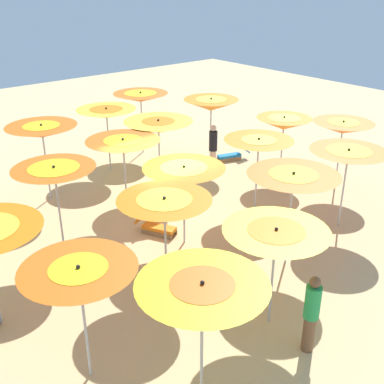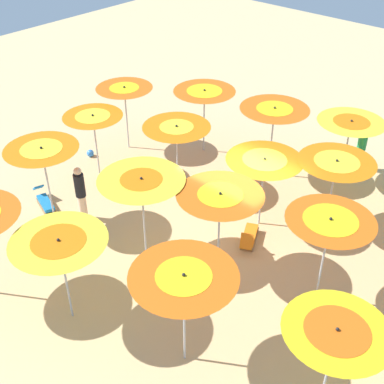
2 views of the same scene
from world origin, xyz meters
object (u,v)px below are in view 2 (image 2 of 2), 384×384
(beach_umbrella_13, at_px, (336,166))
(beach_umbrella_15, at_px, (125,93))
(beach_umbrella_1, at_px, (59,246))
(beach_umbrella_12, at_px, (264,165))
(lounger_0, at_px, (45,201))
(beach_umbrella_2, at_px, (184,283))
(beachgoer_1, at_px, (81,193))
(beach_umbrella_11, at_px, (177,132))
(beach_umbrella_6, at_px, (142,185))
(beach_umbrella_8, at_px, (329,226))
(beach_umbrella_5, at_px, (42,155))
(lounger_3, at_px, (249,236))
(beach_umbrella_16, at_px, (204,96))
(beachgoer_0, at_px, (361,147))
(beach_umbrella_3, at_px, (335,338))
(beach_umbrella_7, at_px, (220,201))
(beach_umbrella_17, at_px, (274,113))
(beach_ball, at_px, (90,153))
(beach_umbrella_10, at_px, (93,122))
(beach_umbrella_18, at_px, (350,127))

(beach_umbrella_13, relative_size, beach_umbrella_15, 0.95)
(beach_umbrella_1, height_order, beach_umbrella_15, beach_umbrella_15)
(beach_umbrella_12, height_order, lounger_0, beach_umbrella_12)
(beach_umbrella_2, bearing_deg, beachgoer_1, 73.33)
(beach_umbrella_13, height_order, lounger_0, beach_umbrella_13)
(beach_umbrella_11, bearing_deg, beach_umbrella_6, -152.14)
(beach_umbrella_11, bearing_deg, beach_umbrella_1, -161.94)
(beach_umbrella_1, height_order, beach_umbrella_8, beach_umbrella_8)
(beach_umbrella_2, height_order, beach_umbrella_12, beach_umbrella_2)
(beach_umbrella_2, relative_size, beach_umbrella_5, 0.98)
(beach_umbrella_12, bearing_deg, lounger_0, 124.34)
(beach_umbrella_5, xyz_separation_m, lounger_3, (3.08, -4.81, -2.09))
(beach_umbrella_16, distance_m, beachgoer_1, 5.56)
(beach_umbrella_11, distance_m, beachgoer_0, 6.33)
(beach_umbrella_6, xyz_separation_m, lounger_0, (-0.55, 3.89, -2.04))
(beach_umbrella_11, relative_size, beachgoer_1, 1.29)
(beach_umbrella_3, bearing_deg, beach_umbrella_8, 32.31)
(beach_umbrella_13, height_order, lounger_3, beach_umbrella_13)
(beach_umbrella_5, bearing_deg, beach_umbrella_7, -71.20)
(beach_umbrella_12, distance_m, beach_umbrella_17, 2.77)
(beach_umbrella_1, distance_m, beach_ball, 7.72)
(beach_umbrella_5, xyz_separation_m, beach_ball, (3.12, 2.22, -2.17))
(beachgoer_0, bearing_deg, beach_umbrella_8, -177.28)
(beach_ball, bearing_deg, beach_umbrella_1, -132.18)
(beach_umbrella_13, bearing_deg, lounger_3, 149.53)
(lounger_3, bearing_deg, beach_umbrella_15, 51.29)
(beach_umbrella_15, height_order, lounger_3, beach_umbrella_15)
(beach_umbrella_8, relative_size, beach_umbrella_16, 1.05)
(beach_umbrella_17, xyz_separation_m, beachgoer_1, (-5.69, 2.68, -1.33))
(beach_umbrella_5, bearing_deg, beach_umbrella_1, -119.67)
(beach_umbrella_12, height_order, beach_umbrella_15, beach_umbrella_15)
(beachgoer_1, bearing_deg, beach_umbrella_8, 60.25)
(beach_umbrella_1, relative_size, beach_umbrella_13, 1.05)
(beach_umbrella_17, bearing_deg, beach_umbrella_8, -133.43)
(beach_umbrella_5, xyz_separation_m, beach_umbrella_12, (3.97, -4.52, -0.27))
(beach_umbrella_3, bearing_deg, beach_umbrella_12, 47.76)
(beach_umbrella_7, distance_m, beach_umbrella_10, 5.99)
(beach_umbrella_8, distance_m, beach_umbrella_11, 5.98)
(beach_umbrella_6, xyz_separation_m, beach_umbrella_16, (5.30, 2.49, -0.11))
(beach_umbrella_5, height_order, beach_ball, beach_umbrella_5)
(beach_umbrella_7, height_order, beach_umbrella_10, beach_umbrella_7)
(beach_umbrella_3, height_order, beachgoer_1, beach_umbrella_3)
(beach_umbrella_8, height_order, beach_umbrella_16, beach_umbrella_8)
(beachgoer_1, bearing_deg, beach_umbrella_3, 41.17)
(beach_umbrella_1, relative_size, beachgoer_1, 1.34)
(beach_umbrella_18, bearing_deg, beach_umbrella_3, -154.26)
(beach_umbrella_2, height_order, lounger_3, beach_umbrella_2)
(beach_umbrella_17, height_order, lounger_3, beach_umbrella_17)
(beach_umbrella_8, height_order, lounger_3, beach_umbrella_8)
(beach_umbrella_7, height_order, beach_umbrella_13, beach_umbrella_7)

